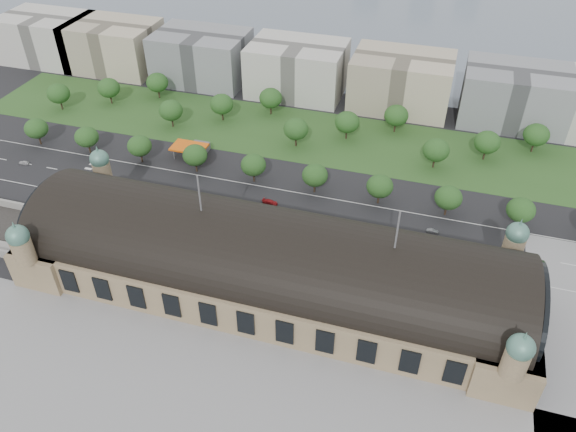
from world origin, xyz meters
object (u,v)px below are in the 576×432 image
(traffic_car_2, at_px, (104,185))
(bus_west, at_px, (297,221))
(parked_car_0, at_px, (86,196))
(traffic_car_0, at_px, (24,163))
(petrol_station, at_px, (195,147))
(bus_mid, at_px, (372,236))
(traffic_car_1, at_px, (103,170))
(parked_car_4, at_px, (158,210))
(parked_car_5, at_px, (218,221))
(traffic_car_5, at_px, (432,231))
(parked_car_3, at_px, (124,211))
(parked_car_1, at_px, (118,210))
(parked_car_6, at_px, (170,219))
(bus_east, at_px, (365,244))
(parked_car_2, at_px, (115,201))
(traffic_car_3, at_px, (270,202))

(traffic_car_2, distance_m, bus_west, 77.01)
(parked_car_0, bearing_deg, traffic_car_0, -132.34)
(traffic_car_2, height_order, parked_car_0, traffic_car_2)
(petrol_station, distance_m, bus_mid, 86.14)
(traffic_car_1, height_order, bus_mid, bus_mid)
(parked_car_4, height_order, parked_car_5, parked_car_5)
(parked_car_5, relative_size, bus_west, 0.50)
(traffic_car_5, relative_size, parked_car_3, 0.95)
(bus_west, bearing_deg, parked_car_1, 97.57)
(bus_west, bearing_deg, traffic_car_5, -80.36)
(parked_car_1, bearing_deg, parked_car_3, 62.51)
(bus_mid, bearing_deg, parked_car_6, 93.86)
(parked_car_5, distance_m, bus_west, 27.81)
(parked_car_5, distance_m, bus_east, 51.61)
(traffic_car_5, distance_m, parked_car_0, 125.79)
(parked_car_0, xyz_separation_m, parked_car_3, (18.16, -4.00, 0.04))
(parked_car_4, bearing_deg, traffic_car_5, 65.23)
(bus_mid, bearing_deg, parked_car_2, 89.43)
(bus_west, bearing_deg, traffic_car_2, 86.96)
(parked_car_1, xyz_separation_m, bus_east, (88.25, 6.00, 0.84))
(petrol_station, relative_size, parked_car_3, 3.39)
(parked_car_0, relative_size, parked_car_1, 0.88)
(parked_car_3, xyz_separation_m, bus_mid, (87.38, 11.00, 0.89))
(petrol_station, bearing_deg, parked_car_0, -122.93)
(bus_east, bearing_deg, parked_car_0, 92.78)
(parked_car_0, bearing_deg, parked_car_4, 66.22)
(traffic_car_3, bearing_deg, bus_west, -119.78)
(bus_mid, bearing_deg, parked_car_0, 88.94)
(traffic_car_0, xyz_separation_m, bus_west, (116.07, -5.57, 0.92))
(parked_car_1, xyz_separation_m, parked_car_4, (13.85, 3.80, 0.12))
(parked_car_4, bearing_deg, parked_car_3, -106.57)
(traffic_car_0, bearing_deg, parked_car_0, 64.61)
(parked_car_3, distance_m, parked_car_5, 34.62)
(petrol_station, xyz_separation_m, parked_car_5, (26.45, -40.28, -2.13))
(parked_car_1, height_order, parked_car_4, parked_car_4)
(traffic_car_3, bearing_deg, bus_east, -105.60)
(parked_car_1, bearing_deg, traffic_car_2, -159.50)
(traffic_car_3, relative_size, parked_car_2, 1.25)
(traffic_car_3, relative_size, traffic_car_5, 1.45)
(parked_car_4, relative_size, bus_mid, 0.40)
(parked_car_6, bearing_deg, parked_car_2, -129.87)
(traffic_car_5, xyz_separation_m, parked_car_1, (-108.84, -20.52, -0.01))
(traffic_car_0, height_order, parked_car_3, traffic_car_0)
(bus_east, bearing_deg, parked_car_6, 96.42)
(parked_car_3, bearing_deg, bus_west, 70.55)
(traffic_car_0, distance_m, parked_car_2, 50.31)
(petrol_station, relative_size, bus_east, 1.32)
(traffic_car_3, distance_m, bus_mid, 40.01)
(parked_car_3, bearing_deg, parked_car_1, -119.62)
(parked_car_1, xyz_separation_m, parked_car_5, (36.68, 4.00, 0.18))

